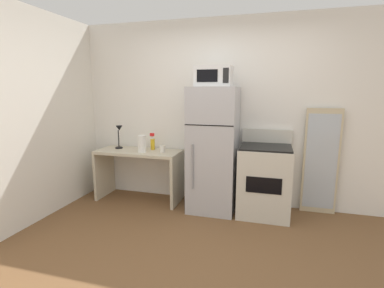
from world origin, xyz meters
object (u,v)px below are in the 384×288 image
object	(u,v)px
coffee_mug	(162,149)
refrigerator	(213,150)
desk	(139,165)
leaning_mirror	(321,162)
oven_range	(264,180)
paper_towel_roll	(142,144)
microwave	(214,76)
desk_lamp	(119,133)
spray_bottle	(153,143)

from	to	relation	value
coffee_mug	refrigerator	xyz separation A→B (m)	(0.75, -0.03, 0.04)
desk	leaning_mirror	world-z (taller)	leaning_mirror
desk	oven_range	bearing A→B (deg)	-1.14
leaning_mirror	coffee_mug	bearing A→B (deg)	-173.82
paper_towel_roll	microwave	xyz separation A→B (m)	(1.03, 0.02, 0.93)
leaning_mirror	refrigerator	bearing A→B (deg)	-169.30
desk_lamp	oven_range	xyz separation A→B (m)	(2.15, -0.09, -0.52)
coffee_mug	leaning_mirror	bearing A→B (deg)	6.18
paper_towel_roll	desk	bearing A→B (deg)	140.24
coffee_mug	paper_towel_roll	distance (m)	0.30
spray_bottle	oven_range	bearing A→B (deg)	-5.73
refrigerator	desk	bearing A→B (deg)	177.84
paper_towel_roll	refrigerator	bearing A→B (deg)	2.10
refrigerator	microwave	world-z (taller)	microwave
paper_towel_roll	microwave	distance (m)	1.39
desk_lamp	coffee_mug	distance (m)	0.75
paper_towel_roll	refrigerator	xyz separation A→B (m)	(1.03, 0.04, -0.04)
coffee_mug	microwave	world-z (taller)	microwave
paper_towel_roll	leaning_mirror	world-z (taller)	leaning_mirror
microwave	refrigerator	bearing A→B (deg)	90.33
spray_bottle	paper_towel_roll	xyz separation A→B (m)	(-0.07, -0.21, 0.02)
desk	leaning_mirror	bearing A→B (deg)	4.99
desk_lamp	desk	bearing A→B (deg)	-9.74
leaning_mirror	desk	bearing A→B (deg)	-175.01
desk_lamp	paper_towel_roll	distance (m)	0.47
oven_range	desk	bearing A→B (deg)	178.86
refrigerator	oven_range	world-z (taller)	refrigerator
desk	spray_bottle	world-z (taller)	spray_bottle
desk_lamp	paper_towel_roll	xyz separation A→B (m)	(0.44, -0.14, -0.12)
desk_lamp	spray_bottle	xyz separation A→B (m)	(0.51, 0.07, -0.14)
paper_towel_roll	leaning_mirror	bearing A→B (deg)	7.07
spray_bottle	microwave	bearing A→B (deg)	-11.38
paper_towel_roll	coffee_mug	bearing A→B (deg)	13.66
coffee_mug	paper_towel_roll	bearing A→B (deg)	-166.34
spray_bottle	microwave	world-z (taller)	microwave
desk	paper_towel_roll	bearing A→B (deg)	-39.76
coffee_mug	microwave	distance (m)	1.25
oven_range	leaning_mirror	xyz separation A→B (m)	(0.70, 0.26, 0.23)
spray_bottle	paper_towel_roll	distance (m)	0.22
refrigerator	spray_bottle	bearing A→B (deg)	169.85
coffee_mug	spray_bottle	xyz separation A→B (m)	(-0.21, 0.14, 0.05)
refrigerator	leaning_mirror	distance (m)	1.42
coffee_mug	microwave	xyz separation A→B (m)	(0.75, -0.05, 1.00)
coffee_mug	spray_bottle	world-z (taller)	spray_bottle
desk	paper_towel_roll	xyz separation A→B (m)	(0.10, -0.08, 0.34)
coffee_mug	leaning_mirror	xyz separation A→B (m)	(2.13, 0.23, -0.10)
paper_towel_roll	microwave	size ratio (longest dim) A/B	0.52
desk	refrigerator	distance (m)	1.17
leaning_mirror	desk_lamp	bearing A→B (deg)	-176.78
paper_towel_roll	spray_bottle	bearing A→B (deg)	70.53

